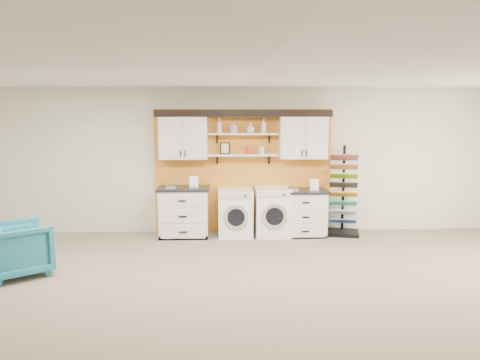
{
  "coord_description": "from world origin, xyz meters",
  "views": [
    {
      "loc": [
        -0.41,
        -5.03,
        2.37
      ],
      "look_at": [
        -0.12,
        2.3,
        1.27
      ],
      "focal_mm": 35.0,
      "sensor_mm": 36.0,
      "label": 1
    }
  ],
  "objects_px": {
    "armchair": "(18,249)",
    "dryer": "(273,212)",
    "washer": "(235,213)",
    "base_cabinet_right": "(303,212)",
    "base_cabinet_left": "(184,212)",
    "sample_rack": "(343,207)"
  },
  "relations": [
    {
      "from": "base_cabinet_left",
      "to": "armchair",
      "type": "relative_size",
      "value": 1.14
    },
    {
      "from": "armchair",
      "to": "dryer",
      "type": "bearing_deg",
      "value": -98.72
    },
    {
      "from": "base_cabinet_right",
      "to": "armchair",
      "type": "relative_size",
      "value": 1.06
    },
    {
      "from": "sample_rack",
      "to": "armchair",
      "type": "bearing_deg",
      "value": -145.06
    },
    {
      "from": "base_cabinet_right",
      "to": "dryer",
      "type": "distance_m",
      "value": 0.58
    },
    {
      "from": "sample_rack",
      "to": "armchair",
      "type": "xyz_separation_m",
      "value": [
        -5.27,
        -2.05,
        -0.15
      ]
    },
    {
      "from": "base_cabinet_left",
      "to": "dryer",
      "type": "distance_m",
      "value": 1.68
    },
    {
      "from": "base_cabinet_right",
      "to": "dryer",
      "type": "bearing_deg",
      "value": -179.66
    },
    {
      "from": "dryer",
      "to": "armchair",
      "type": "relative_size",
      "value": 1.09
    },
    {
      "from": "washer",
      "to": "sample_rack",
      "type": "relative_size",
      "value": 0.52
    },
    {
      "from": "dryer",
      "to": "armchair",
      "type": "xyz_separation_m",
      "value": [
        -3.92,
        -2.01,
        -0.08
      ]
    },
    {
      "from": "dryer",
      "to": "armchair",
      "type": "height_order",
      "value": "dryer"
    },
    {
      "from": "base_cabinet_left",
      "to": "washer",
      "type": "bearing_deg",
      "value": -0.2
    },
    {
      "from": "washer",
      "to": "armchair",
      "type": "relative_size",
      "value": 1.06
    },
    {
      "from": "base_cabinet_left",
      "to": "base_cabinet_right",
      "type": "relative_size",
      "value": 1.07
    },
    {
      "from": "washer",
      "to": "armchair",
      "type": "height_order",
      "value": "washer"
    },
    {
      "from": "base_cabinet_left",
      "to": "washer",
      "type": "relative_size",
      "value": 1.08
    },
    {
      "from": "base_cabinet_left",
      "to": "sample_rack",
      "type": "height_order",
      "value": "sample_rack"
    },
    {
      "from": "sample_rack",
      "to": "base_cabinet_left",
      "type": "bearing_deg",
      "value": -165.65
    },
    {
      "from": "dryer",
      "to": "washer",
      "type": "bearing_deg",
      "value": -180.0
    },
    {
      "from": "base_cabinet_left",
      "to": "armchair",
      "type": "xyz_separation_m",
      "value": [
        -2.24,
        -2.02,
        -0.09
      ]
    },
    {
      "from": "dryer",
      "to": "sample_rack",
      "type": "distance_m",
      "value": 1.36
    }
  ]
}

